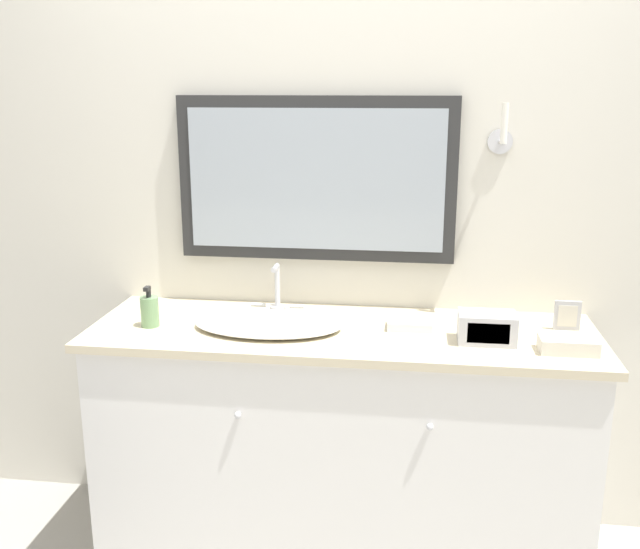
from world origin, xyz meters
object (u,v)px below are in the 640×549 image
Objects in this scene: sink_basin at (269,323)px; appliance_box at (487,328)px; soap_bottle at (150,311)px; picture_frame at (567,316)px.

sink_basin reaches higher than appliance_box.
sink_basin reaches higher than soap_bottle.
picture_frame is at bearing 6.39° from sink_basin.
sink_basin is at bearing -173.61° from picture_frame.
sink_basin is at bearing 5.39° from soap_bottle.
soap_bottle is 1.20m from appliance_box.
sink_basin is 1.07m from picture_frame.
sink_basin is 3.51× the size of soap_bottle.
picture_frame reaches higher than appliance_box.
appliance_box is 1.79× the size of picture_frame.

